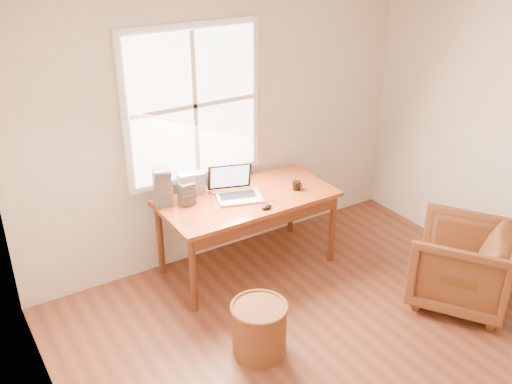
% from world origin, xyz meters
% --- Properties ---
extents(room_shell, '(4.04, 4.54, 2.64)m').
position_xyz_m(room_shell, '(-0.02, 0.16, 1.32)').
color(room_shell, brown).
rests_on(room_shell, ground).
extents(desk, '(1.60, 0.80, 0.04)m').
position_xyz_m(desk, '(0.00, 1.80, 0.73)').
color(desk, brown).
rests_on(desk, room_shell).
extents(armchair, '(1.09, 1.09, 0.73)m').
position_xyz_m(armchair, '(1.27, 0.38, 0.36)').
color(armchair, brown).
rests_on(armchair, room_shell).
extents(wicker_stool, '(0.50, 0.50, 0.42)m').
position_xyz_m(wicker_stool, '(-0.55, 0.74, 0.21)').
color(wicker_stool, brown).
rests_on(wicker_stool, room_shell).
extents(laptop, '(0.54, 0.56, 0.32)m').
position_xyz_m(laptop, '(-0.09, 1.80, 0.91)').
color(laptop, silver).
rests_on(laptop, desk).
extents(mouse, '(0.11, 0.07, 0.03)m').
position_xyz_m(mouse, '(0.01, 1.50, 0.77)').
color(mouse, black).
rests_on(mouse, desk).
extents(coffee_mug, '(0.07, 0.07, 0.08)m').
position_xyz_m(coffee_mug, '(0.46, 1.68, 0.79)').
color(coffee_mug, black).
rests_on(coffee_mug, desk).
extents(cd_stack_a, '(0.14, 0.13, 0.26)m').
position_xyz_m(cd_stack_a, '(-0.50, 2.02, 0.88)').
color(cd_stack_a, silver).
rests_on(cd_stack_a, desk).
extents(cd_stack_b, '(0.13, 0.11, 0.20)m').
position_xyz_m(cd_stack_b, '(-0.53, 1.96, 0.85)').
color(cd_stack_b, '#232227').
rests_on(cd_stack_b, desk).
extents(cd_stack_c, '(0.18, 0.16, 0.33)m').
position_xyz_m(cd_stack_c, '(-0.71, 2.06, 0.92)').
color(cd_stack_c, gray).
rests_on(cd_stack_c, desk).
extents(cd_stack_d, '(0.17, 0.15, 0.20)m').
position_xyz_m(cd_stack_d, '(-0.37, 2.13, 0.85)').
color(cd_stack_d, '#AEB2BA').
rests_on(cd_stack_d, desk).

